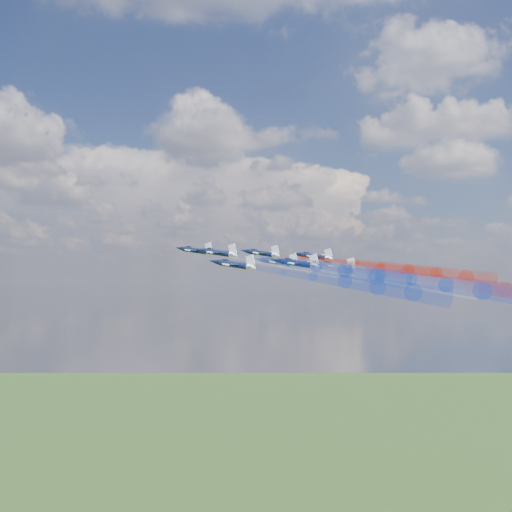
# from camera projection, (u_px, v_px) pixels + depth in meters

# --- Properties ---
(jet_lead) EXTENTS (14.63, 13.32, 5.26)m
(jet_lead) POSITION_uv_depth(u_px,v_px,m) (195.00, 250.00, 153.97)
(jet_lead) COLOR black
(trail_lead) EXTENTS (37.42, 18.69, 9.58)m
(trail_lead) POSITION_uv_depth(u_px,v_px,m) (282.00, 263.00, 141.58)
(trail_lead) COLOR white
(jet_inner_left) EXTENTS (14.63, 13.32, 5.26)m
(jet_inner_left) POSITION_uv_depth(u_px,v_px,m) (217.00, 253.00, 139.97)
(jet_inner_left) COLOR black
(trail_inner_left) EXTENTS (37.42, 18.69, 9.58)m
(trail_inner_left) POSITION_uv_depth(u_px,v_px,m) (316.00, 267.00, 127.57)
(trail_inner_left) COLOR blue
(jet_inner_right) EXTENTS (14.63, 13.32, 5.26)m
(jet_inner_right) POSITION_uv_depth(u_px,v_px,m) (261.00, 253.00, 156.56)
(jet_inner_right) COLOR black
(trail_inner_right) EXTENTS (37.42, 18.69, 9.58)m
(trail_inner_right) POSITION_uv_depth(u_px,v_px,m) (352.00, 266.00, 144.16)
(trail_inner_right) COLOR red
(jet_outer_left) EXTENTS (14.63, 13.32, 5.26)m
(jet_outer_left) POSITION_uv_depth(u_px,v_px,m) (234.00, 264.00, 127.96)
(jet_outer_left) COLOR black
(trail_outer_left) EXTENTS (37.42, 18.69, 9.58)m
(trail_outer_left) POSITION_uv_depth(u_px,v_px,m) (345.00, 281.00, 115.57)
(trail_outer_left) COLOR blue
(jet_center_third) EXTENTS (14.63, 13.32, 5.26)m
(jet_center_third) POSITION_uv_depth(u_px,v_px,m) (278.00, 262.00, 142.34)
(jet_center_third) COLOR black
(trail_center_third) EXTENTS (37.42, 18.69, 9.58)m
(trail_center_third) POSITION_uv_depth(u_px,v_px,m) (381.00, 277.00, 129.95)
(trail_center_third) COLOR white
(jet_outer_right) EXTENTS (14.63, 13.32, 5.26)m
(jet_outer_right) POSITION_uv_depth(u_px,v_px,m) (314.00, 256.00, 157.33)
(jet_outer_right) COLOR black
(trail_outer_right) EXTENTS (37.42, 18.69, 9.58)m
(trail_outer_right) POSITION_uv_depth(u_px,v_px,m) (409.00, 269.00, 144.94)
(trail_outer_right) COLOR red
(jet_rear_left) EXTENTS (14.63, 13.32, 5.26)m
(jet_rear_left) POSITION_uv_depth(u_px,v_px,m) (297.00, 263.00, 130.65)
(jet_rear_left) COLOR black
(trail_rear_left) EXTENTS (37.42, 18.69, 9.58)m
(trail_rear_left) POSITION_uv_depth(u_px,v_px,m) (412.00, 280.00, 118.26)
(trail_rear_left) COLOR blue
(jet_rear_right) EXTENTS (14.63, 13.32, 5.26)m
(jet_rear_right) POSITION_uv_depth(u_px,v_px,m) (335.00, 266.00, 145.93)
(jet_rear_right) COLOR black
(trail_rear_right) EXTENTS (37.42, 18.69, 9.58)m
(trail_rear_right) POSITION_uv_depth(u_px,v_px,m) (440.00, 281.00, 133.54)
(trail_rear_right) COLOR red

